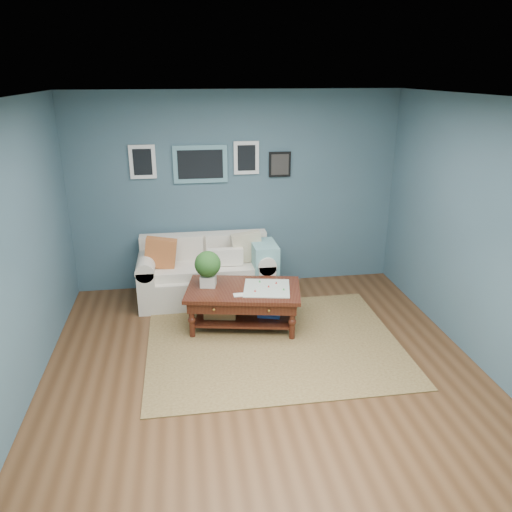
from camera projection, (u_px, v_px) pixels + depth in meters
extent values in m
plane|color=brown|center=(266.00, 379.00, 5.02)|extent=(5.00, 5.00, 0.00)
plane|color=white|center=(269.00, 99.00, 4.08)|extent=(5.00, 5.00, 0.00)
cube|color=#3D5764|center=(236.00, 192.00, 6.87)|extent=(4.50, 0.02, 2.70)
cube|color=#3D5764|center=(363.00, 443.00, 2.23)|extent=(4.50, 0.02, 2.70)
cube|color=#3D5764|center=(7.00, 267.00, 4.23)|extent=(0.02, 5.00, 2.70)
cube|color=#3D5764|center=(494.00, 242.00, 4.87)|extent=(0.02, 5.00, 2.70)
cube|color=#5E929D|center=(200.00, 164.00, 6.64)|extent=(0.72, 0.03, 0.50)
cube|color=black|center=(200.00, 164.00, 6.62)|extent=(0.60, 0.01, 0.38)
cube|color=white|center=(143.00, 162.00, 6.51)|extent=(0.34, 0.03, 0.44)
cube|color=white|center=(246.00, 158.00, 6.70)|extent=(0.34, 0.03, 0.44)
cube|color=black|center=(280.00, 164.00, 6.80)|extent=(0.30, 0.03, 0.34)
cube|color=brown|center=(273.00, 343.00, 5.68)|extent=(2.83, 2.26, 0.01)
cube|color=white|center=(206.00, 286.00, 6.73)|extent=(1.32, 0.82, 0.39)
cube|color=white|center=(204.00, 249.00, 6.88)|extent=(1.72, 0.20, 0.44)
cube|color=white|center=(148.00, 283.00, 6.59)|extent=(0.22, 0.82, 0.57)
cube|color=white|center=(263.00, 276.00, 6.81)|extent=(0.22, 0.82, 0.57)
cylinder|color=white|center=(146.00, 262.00, 6.49)|extent=(0.24, 0.82, 0.24)
cylinder|color=white|center=(263.00, 256.00, 6.71)|extent=(0.24, 0.82, 0.24)
cube|color=white|center=(179.00, 271.00, 6.54)|extent=(0.67, 0.52, 0.12)
cube|color=white|center=(232.00, 268.00, 6.64)|extent=(0.67, 0.52, 0.12)
cube|color=white|center=(178.00, 248.00, 6.70)|extent=(0.67, 0.11, 0.33)
cube|color=white|center=(230.00, 246.00, 6.80)|extent=(0.67, 0.11, 0.33)
cube|color=#DB4D29|center=(161.00, 253.00, 6.43)|extent=(0.45, 0.16, 0.44)
cube|color=beige|center=(247.00, 247.00, 6.64)|extent=(0.44, 0.17, 0.43)
cube|color=silver|center=(226.00, 257.00, 6.53)|extent=(0.46, 0.11, 0.22)
cube|color=#79B2B0|center=(264.00, 270.00, 6.65)|extent=(0.32, 0.51, 0.74)
cube|color=#36110B|center=(243.00, 290.00, 5.91)|extent=(1.46, 1.02, 0.04)
cube|color=#36110B|center=(243.00, 297.00, 5.94)|extent=(1.35, 0.91, 0.13)
cube|color=#36110B|center=(244.00, 316.00, 6.03)|extent=(1.22, 0.78, 0.03)
sphere|color=gold|center=(214.00, 310.00, 5.62)|extent=(0.03, 0.03, 0.03)
sphere|color=gold|center=(269.00, 311.00, 5.60)|extent=(0.03, 0.03, 0.03)
cylinder|color=#36110B|center=(192.00, 320.00, 5.74)|extent=(0.07, 0.07, 0.46)
cylinder|color=#36110B|center=(292.00, 321.00, 5.70)|extent=(0.07, 0.07, 0.46)
cylinder|color=#36110B|center=(199.00, 297.00, 6.30)|extent=(0.07, 0.07, 0.46)
cylinder|color=#36110B|center=(291.00, 299.00, 6.26)|extent=(0.07, 0.07, 0.46)
cube|color=silver|center=(208.00, 281.00, 5.95)|extent=(0.21, 0.21, 0.13)
sphere|color=#224D1A|center=(208.00, 264.00, 5.88)|extent=(0.31, 0.31, 0.31)
cube|color=silver|center=(267.00, 288.00, 5.89)|extent=(0.62, 0.62, 0.01)
cube|color=olive|center=(220.00, 307.00, 6.00)|extent=(0.42, 0.33, 0.22)
cube|color=#254594|center=(269.00, 310.00, 6.02)|extent=(0.30, 0.25, 0.12)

